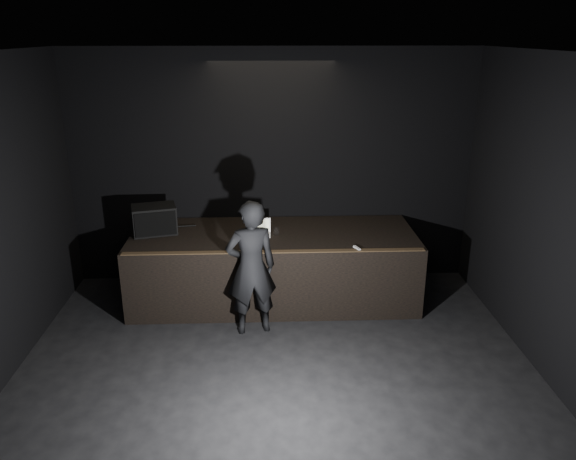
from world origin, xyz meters
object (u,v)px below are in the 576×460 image
(stage_monitor, at_px, (154,220))
(laptop, at_px, (260,230))
(person, at_px, (251,268))
(beer_can, at_px, (261,234))
(stage_riser, at_px, (274,266))

(stage_monitor, height_order, laptop, stage_monitor)
(laptop, distance_m, person, 0.95)
(stage_monitor, height_order, beer_can, stage_monitor)
(beer_can, bearing_deg, laptop, 94.03)
(laptop, bearing_deg, stage_monitor, 176.96)
(stage_monitor, relative_size, person, 0.39)
(stage_riser, relative_size, laptop, 13.15)
(stage_monitor, distance_m, person, 1.75)
(stage_monitor, height_order, person, person)
(stage_riser, xyz_separation_m, person, (-0.30, -0.95, 0.38))
(laptop, bearing_deg, beer_can, -84.83)
(beer_can, distance_m, person, 0.74)
(person, bearing_deg, stage_riser, -120.49)
(beer_can, bearing_deg, person, -99.77)
(stage_monitor, bearing_deg, laptop, -18.95)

